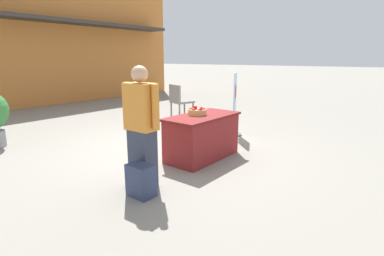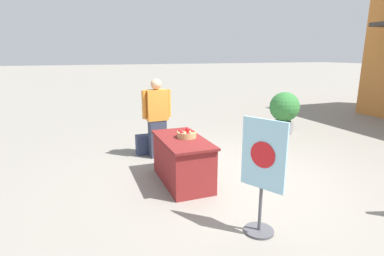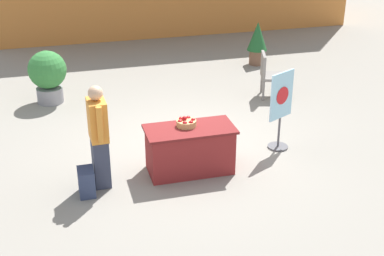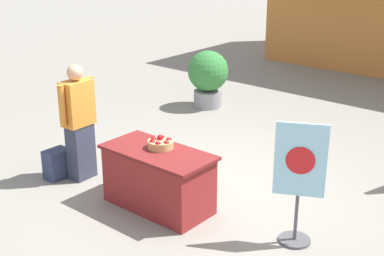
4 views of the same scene
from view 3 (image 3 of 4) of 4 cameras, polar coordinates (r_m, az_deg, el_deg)
ground_plane at (r=9.55m, az=-0.92°, el=-1.97°), size 120.00×120.00×0.00m
display_table at (r=8.60m, az=-0.23°, el=-2.30°), size 1.43×0.70×0.77m
apple_basket at (r=8.48m, az=-0.61°, el=0.59°), size 0.32×0.32×0.16m
person_visitor at (r=8.14m, az=-9.91°, el=-0.87°), size 0.28×0.61×1.64m
backpack at (r=8.21m, az=-11.19°, el=-5.68°), size 0.24×0.34×0.42m
poster_board at (r=9.32m, az=9.45°, el=2.14°), size 0.51×0.36×1.41m
patio_chair at (r=11.70m, az=8.27°, el=5.85°), size 0.69×0.69×0.97m
potted_plant_far_right at (r=11.64m, az=-15.14°, el=5.59°), size 0.80×0.80×1.12m
potted_plant_near_right at (r=13.81m, az=6.98°, el=9.22°), size 0.51×0.51×1.10m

